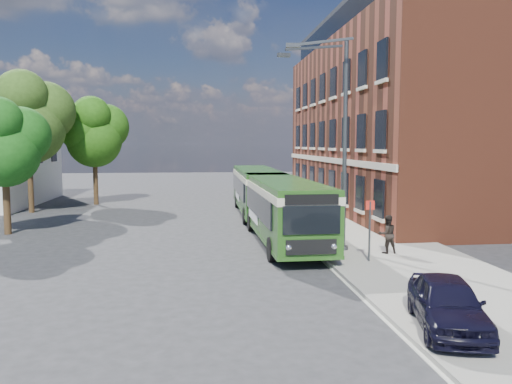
{
  "coord_description": "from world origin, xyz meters",
  "views": [
    {
      "loc": [
        -0.93,
        -22.73,
        4.72
      ],
      "look_at": [
        1.97,
        3.1,
        2.2
      ],
      "focal_mm": 35.0,
      "sensor_mm": 36.0,
      "label": 1
    }
  ],
  "objects": [
    {
      "name": "parked_car",
      "position": [
        5.11,
        -11.35,
        0.8
      ],
      "size": [
        2.43,
        4.08,
        1.3
      ],
      "primitive_type": "imported",
      "rotation": [
        0.0,
        0.0,
        -0.25
      ],
      "color": "black",
      "rests_on": "pavement"
    },
    {
      "name": "bus_stop_sign",
      "position": [
        5.6,
        -4.2,
        1.51
      ],
      "size": [
        0.35,
        0.08,
        2.52
      ],
      "color": "#373A3C",
      "rests_on": "ground"
    },
    {
      "name": "bus_front",
      "position": [
        2.98,
        0.76,
        1.83
      ],
      "size": [
        2.83,
        11.92,
        3.02
      ],
      "color": "#234F17",
      "rests_on": "ground"
    },
    {
      "name": "street_lamp",
      "position": [
        4.84,
        -2.0,
        4.79
      ],
      "size": [
        2.96,
        2.38,
        9.0
      ],
      "color": "#373A3C",
      "rests_on": "ground"
    },
    {
      "name": "kerb_line",
      "position": [
        3.95,
        8.0,
        0.01
      ],
      "size": [
        0.12,
        48.0,
        0.01
      ],
      "primitive_type": "cube",
      "color": "beige",
      "rests_on": "ground"
    },
    {
      "name": "tree_left",
      "position": [
        -10.92,
        4.29,
        4.8
      ],
      "size": [
        4.2,
        3.99,
        7.08
      ],
      "color": "#352413",
      "rests_on": "ground"
    },
    {
      "name": "pavement",
      "position": [
        7.0,
        8.0,
        0.07
      ],
      "size": [
        6.0,
        48.0,
        0.15
      ],
      "primitive_type": "cube",
      "color": "gray",
      "rests_on": "ground"
    },
    {
      "name": "pedestrian_b",
      "position": [
        6.82,
        -2.92,
        0.95
      ],
      "size": [
        0.83,
        0.67,
        1.61
      ],
      "primitive_type": "imported",
      "rotation": [
        0.0,
        0.0,
        3.22
      ],
      "color": "black",
      "rests_on": "pavement"
    },
    {
      "name": "tree_mid",
      "position": [
        -12.42,
        12.73,
        6.5
      ],
      "size": [
        5.67,
        5.39,
        9.57
      ],
      "color": "#352413",
      "rests_on": "ground"
    },
    {
      "name": "tree_right",
      "position": [
        -8.96,
        17.0,
        5.63
      ],
      "size": [
        4.91,
        4.67,
        8.3
      ],
      "color": "#352413",
      "rests_on": "ground"
    },
    {
      "name": "flagpole",
      "position": [
        -12.45,
        13.0,
        4.94
      ],
      "size": [
        0.95,
        0.1,
        9.0
      ],
      "color": "#373A3C",
      "rests_on": "ground"
    },
    {
      "name": "bus_rear",
      "position": [
        2.89,
        10.43,
        1.83
      ],
      "size": [
        2.75,
        12.48,
        3.02
      ],
      "color": "#204E18",
      "rests_on": "ground"
    },
    {
      "name": "ground",
      "position": [
        0.0,
        0.0,
        0.0
      ],
      "size": [
        120.0,
        120.0,
        0.0
      ],
      "primitive_type": "plane",
      "color": "#2B2B2D",
      "rests_on": "ground"
    },
    {
      "name": "brick_office",
      "position": [
        14.0,
        12.0,
        6.97
      ],
      "size": [
        12.1,
        26.0,
        14.2
      ],
      "color": "brown",
      "rests_on": "ground"
    },
    {
      "name": "pedestrian_a",
      "position": [
        5.06,
        -1.5,
        0.89
      ],
      "size": [
        0.63,
        0.5,
        1.49
      ],
      "primitive_type": "imported",
      "rotation": [
        0.0,
        0.0,
        3.44
      ],
      "color": "black",
      "rests_on": "pavement"
    }
  ]
}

